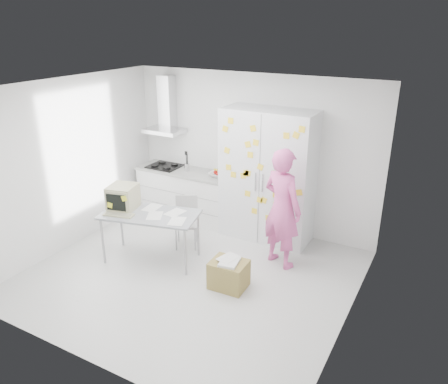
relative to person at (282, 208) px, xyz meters
The scene contains 10 objects.
floor 1.67m from the person, 136.35° to the right, with size 4.50×4.00×0.02m, color silver.
walls 1.12m from the person, 166.68° to the right, with size 4.52×4.01×2.70m.
ceiling 2.26m from the person, 136.35° to the right, with size 4.50×4.00×0.02m, color white.
counter_run 2.37m from the person, 161.37° to the left, with size 1.84×0.63×1.28m.
range_hood 2.98m from the person, 161.69° to the left, with size 0.70×0.48×1.01m.
tall_cabinet 0.92m from the person, 127.67° to the left, with size 1.50×0.68×2.20m.
person is the anchor object (origin of this frame).
desk 2.26m from the person, 157.04° to the right, with size 1.58×1.05×1.15m.
chair 1.65m from the person, behind, with size 0.51×0.51×0.84m.
cardboard_box 1.24m from the person, 111.70° to the right, with size 0.51×0.42×0.43m.
Camera 1 is at (3.08, -4.58, 3.50)m, focal length 35.00 mm.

